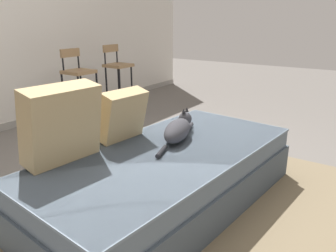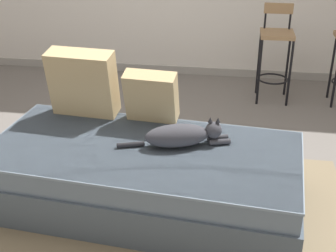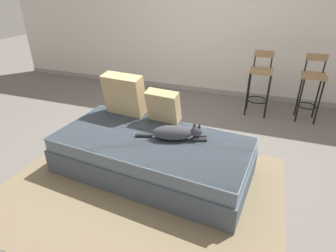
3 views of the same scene
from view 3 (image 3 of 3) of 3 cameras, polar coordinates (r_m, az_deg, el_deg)
name	(u,v)px [view 3 (image 3 of 3)]	position (r m, az deg, el deg)	size (l,w,h in m)	color
ground_plane	(165,152)	(3.44, -0.67, -5.40)	(16.00, 16.00, 0.00)	#66605B
wall_back_panel	(211,18)	(5.09, 8.66, 20.82)	(8.00, 0.10, 2.60)	silver
wall_baseboard_trim	(205,90)	(5.33, 7.59, 7.25)	(8.00, 0.02, 0.09)	gray
area_rug	(141,188)	(2.92, -5.54, -12.37)	(2.75, 2.09, 0.01)	#75664C
couch	(152,155)	(3.02, -3.34, -5.88)	(2.14, 1.18, 0.42)	#44505B
throw_pillow_corner	(124,95)	(3.37, -8.89, 6.33)	(0.50, 0.29, 0.50)	tan
throw_pillow_middle	(163,106)	(3.15, -0.98, 4.02)	(0.39, 0.25, 0.39)	tan
cat	(176,133)	(2.85, 1.58, -1.36)	(0.73, 0.30, 0.19)	#333338
bar_stool_near_window	(260,79)	(4.49, 18.20, 9.02)	(0.32, 0.32, 0.95)	black
bar_stool_by_doorway	(312,83)	(4.53, 27.23, 7.75)	(0.32, 0.32, 0.96)	black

